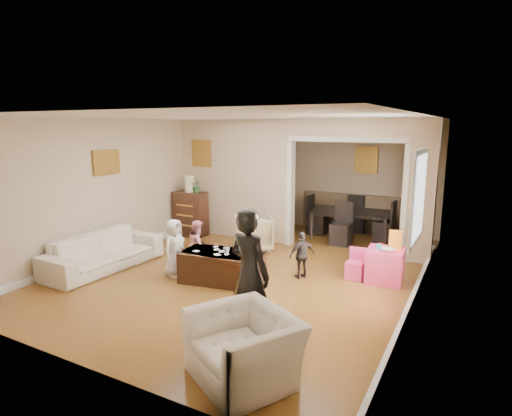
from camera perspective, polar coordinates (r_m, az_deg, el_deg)
The scene contains 27 objects.
floor at distance 7.46m, azimuth -0.73°, elevation -8.20°, with size 7.00×7.00×0.00m, color #905D25.
partition_left at distance 9.36m, azimuth -2.80°, elevation 3.93°, with size 2.75×0.18×2.60m, color #BFA88C.
partition_right at distance 8.10m, azimuth 21.27°, elevation 2.06°, with size 0.55×0.18×2.60m, color #BFA88C.
partition_header at distance 8.29m, azimuth 12.22°, elevation 10.57°, with size 2.22×0.18×0.35m, color #BFA88C.
window_pane at distance 5.87m, azimuth 21.19°, elevation 1.38°, with size 0.03×0.95×1.10m, color white.
framed_art_partition at distance 9.68m, azimuth -7.36°, elevation 7.35°, with size 0.45×0.03×0.55m, color brown.
framed_art_sofa_wall at distance 8.30m, azimuth -19.58°, elevation 5.86°, with size 0.03×0.55×0.40m, color brown.
framed_art_alcove at distance 9.91m, azimuth 14.71°, elevation 6.30°, with size 0.45×0.03×0.55m, color brown.
sofa at distance 7.85m, azimuth -19.92°, elevation -5.55°, with size 2.11×0.83×0.62m, color white.
armchair_back at distance 8.49m, azimuth -0.31°, elevation -3.39°, with size 0.73×0.75×0.68m, color #C5B789.
armchair_front at distance 4.34m, azimuth -1.59°, elevation -18.37°, with size 1.02×0.89×0.66m, color white.
dresser at distance 9.67m, azimuth -8.86°, elevation -0.77°, with size 0.73×0.41×1.00m, color #34180F.
table_lamp at distance 9.56m, azimuth -8.98°, elevation 3.22°, with size 0.22×0.22×0.36m, color #F0E7C3.
potted_plant at distance 9.44m, azimuth -8.00°, elevation 2.96°, with size 0.27×0.23×0.30m, color #366D30.
coffee_table at distance 6.82m, azimuth -4.48°, elevation -7.94°, with size 1.31×0.65×0.49m, color #361B11.
coffee_cup at distance 6.64m, azimuth -4.02°, elevation -5.79°, with size 0.11×0.11×0.10m, color beige.
play_table at distance 7.11m, azimuth 17.05°, elevation -7.42°, with size 0.56×0.56×0.54m, color #FF4385.
cereal_box at distance 7.06m, azimuth 18.36°, elevation -4.07°, with size 0.20×0.07×0.30m, color yellow.
cyan_cup at distance 6.99m, azimuth 16.31°, elevation -5.05°, with size 0.08×0.08×0.08m, color #25B0BB.
toy_block at distance 7.16m, azimuth 16.43°, elevation -4.80°, with size 0.08×0.06×0.05m, color red.
play_bowl at distance 6.90m, azimuth 17.40°, elevation -5.43°, with size 0.22×0.22×0.05m, color silver.
dining_table at distance 9.61m, azimuth 12.55°, elevation -2.18°, with size 1.72×0.96×0.60m, color black.
adult_person at distance 4.93m, azimuth -0.87°, elevation -8.87°, with size 0.57×0.37×1.56m, color black.
child_kneel_a at distance 7.11m, azimuth -10.97°, elevation -5.30°, with size 0.47×0.31×0.97m, color white.
child_kneel_b at distance 7.38m, azimuth -7.84°, elevation -4.98°, with size 0.42×0.33×0.87m, color pink.
child_toddler at distance 6.95m, azimuth 6.25°, elevation -6.35°, with size 0.46×0.19×0.78m, color black.
craft_papers at distance 6.73m, azimuth -4.35°, elevation -5.97°, with size 0.91×0.47×0.00m.
Camera 1 is at (3.41, -6.16, 2.46)m, focal length 29.56 mm.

